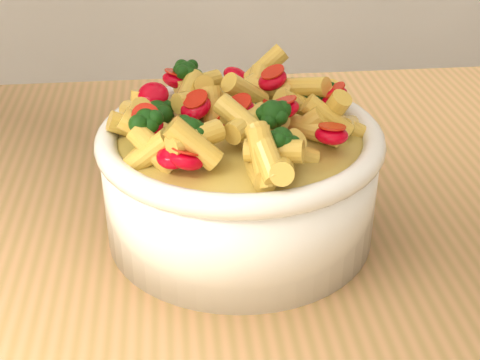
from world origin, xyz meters
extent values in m
cube|color=#A77547|center=(0.00, 0.00, 0.88)|extent=(1.20, 0.80, 0.04)
cylinder|color=white|center=(0.10, 0.04, 0.94)|extent=(0.22, 0.22, 0.09)
ellipsoid|color=white|center=(0.10, 0.04, 0.92)|extent=(0.20, 0.20, 0.03)
torus|color=white|center=(0.10, 0.04, 0.99)|extent=(0.23, 0.23, 0.02)
ellipsoid|color=gold|center=(0.10, 0.04, 0.99)|extent=(0.19, 0.19, 0.02)
camera|label=1|loc=(0.05, -0.43, 1.22)|focal=50.00mm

